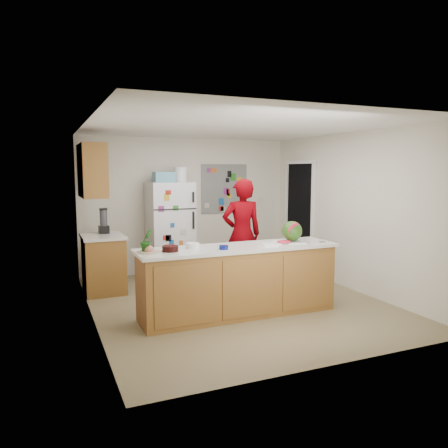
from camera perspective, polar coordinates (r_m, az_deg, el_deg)
name	(u,v)px	position (r m, az deg, el deg)	size (l,w,h in m)	color
floor	(237,303)	(6.44, 1.65, -10.27)	(4.00, 4.50, 0.02)	brown
wall_back	(187,205)	(8.29, -4.82, 2.45)	(4.00, 0.02, 2.50)	beige
wall_left	(89,223)	(5.66, -17.17, 0.08)	(0.02, 4.50, 2.50)	beige
wall_right	(351,212)	(7.25, 16.30, 1.56)	(0.02, 4.50, 2.50)	beige
ceiling	(237,126)	(6.18, 1.73, 12.64)	(4.00, 4.50, 0.02)	white
doorway	(300,217)	(8.43, 9.90, 0.88)	(0.03, 0.85, 2.04)	black
peninsula_base	(239,282)	(5.80, 1.91, -7.60)	(2.60, 0.62, 0.88)	brown
peninsula_top	(239,248)	(5.70, 1.93, -3.12)	(2.68, 0.70, 0.04)	silver
side_counter_base	(103,265)	(7.15, -15.47, -5.14)	(0.60, 0.80, 0.86)	brown
side_counter_top	(103,236)	(7.07, -15.58, -1.57)	(0.64, 0.84, 0.04)	silver
upper_cabinets	(92,171)	(6.94, -16.88, 6.68)	(0.35, 1.00, 0.80)	brown
refrigerator	(170,230)	(7.84, -7.05, -0.77)	(0.75, 0.70, 1.70)	silver
fridge_top_bin	(164,177)	(7.74, -7.87, 6.10)	(0.35, 0.28, 0.18)	#5999B2
photo_collage	(224,189)	(8.51, 0.03, 4.62)	(0.95, 0.01, 0.95)	slate
person	(242,234)	(7.00, 2.34, -1.35)	(0.65, 0.42, 1.77)	#650006
blender_appliance	(104,222)	(7.25, -15.45, 0.31)	(0.12, 0.12, 0.38)	black
cutting_board	(289,242)	(6.06, 8.46, -2.33)	(0.43, 0.32, 0.01)	white
watermelon	(292,231)	(6.09, 8.87, -0.92)	(0.28, 0.28, 0.28)	#294F0F
watermelon_slice	(284,242)	(5.97, 7.84, -2.31)	(0.18, 0.18, 0.02)	red
cherry_bowl	(170,249)	(5.37, -7.03, -3.20)	(0.20, 0.20, 0.07)	black
white_bowl	(193,245)	(5.60, -4.13, -2.80)	(0.18, 0.18, 0.06)	white
cobalt_bowl	(224,247)	(5.47, -0.04, -3.07)	(0.12, 0.12, 0.05)	#08105B
plate	(149,252)	(5.34, -9.79, -3.60)	(0.27, 0.27, 0.02)	#C3B694
paper_towel	(270,245)	(5.79, 5.96, -2.69)	(0.20, 0.18, 0.02)	white
keys	(322,242)	(6.17, 12.69, -2.27)	(0.09, 0.04, 0.01)	gray
potted_plant	(147,240)	(5.34, -10.08, -2.13)	(0.16, 0.13, 0.29)	#1A3F12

